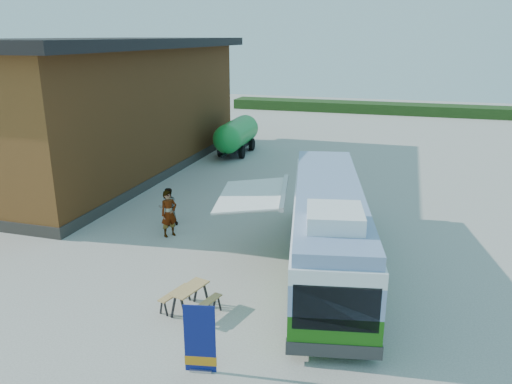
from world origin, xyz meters
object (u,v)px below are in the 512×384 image
(picnic_table, at_px, (190,294))
(person_a, at_px, (169,214))
(bus, at_px, (328,225))
(slurry_tanker, at_px, (237,134))
(person_b, at_px, (168,207))
(banner, at_px, (200,345))

(picnic_table, bearing_deg, person_a, 136.26)
(bus, distance_m, slurry_tanker, 17.88)
(picnic_table, height_order, person_a, person_a)
(person_a, height_order, person_b, person_a)
(bus, bearing_deg, person_b, 151.50)
(person_b, bearing_deg, bus, 119.28)
(picnic_table, xyz_separation_m, person_a, (-3.14, 5.08, 0.35))
(person_b, height_order, slurry_tanker, slurry_tanker)
(bus, relative_size, banner, 6.31)
(bus, height_order, person_a, bus)
(person_b, distance_m, slurry_tanker, 13.58)
(banner, bearing_deg, person_b, 109.54)
(picnic_table, height_order, person_b, person_b)
(banner, height_order, picnic_table, banner)
(bus, bearing_deg, slurry_tanker, 107.61)
(slurry_tanker, bearing_deg, bus, -63.30)
(banner, distance_m, person_b, 9.89)
(person_a, xyz_separation_m, slurry_tanker, (-2.13, 14.55, 0.39))
(banner, distance_m, slurry_tanker, 22.98)
(picnic_table, bearing_deg, slurry_tanker, 119.56)
(person_a, distance_m, slurry_tanker, 14.71)
(person_b, relative_size, slurry_tanker, 0.26)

